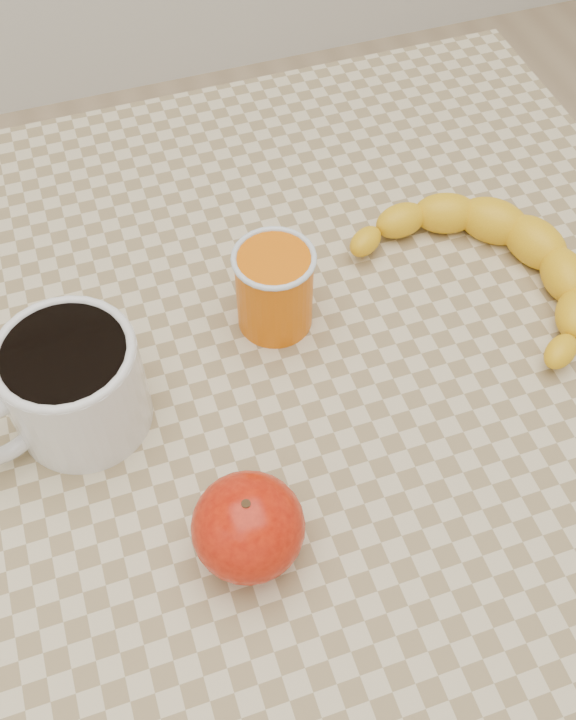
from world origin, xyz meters
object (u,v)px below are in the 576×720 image
object	(u,v)px
orange_juice_glass	(274,288)
banana	(489,267)
apple	(248,527)
table	(288,427)
coffee_mug	(71,384)

from	to	relation	value
orange_juice_glass	banana	world-z (taller)	orange_juice_glass
orange_juice_glass	apple	distance (m)	0.21
table	banana	world-z (taller)	banana
table	banana	xyz separation A→B (m)	(0.20, 0.04, 0.11)
apple	orange_juice_glass	bearing A→B (deg)	67.00
table	orange_juice_glass	distance (m)	0.14
table	coffee_mug	xyz separation A→B (m)	(-0.17, 0.01, 0.13)
banana	coffee_mug	bearing A→B (deg)	161.96
table	banana	distance (m)	0.23
banana	apple	bearing A→B (deg)	-169.91
coffee_mug	orange_juice_glass	size ratio (longest dim) A/B	1.96
coffee_mug	apple	size ratio (longest dim) A/B	1.80
table	orange_juice_glass	bearing A→B (deg)	82.32
coffee_mug	banana	world-z (taller)	coffee_mug
coffee_mug	orange_juice_glass	world-z (taller)	coffee_mug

